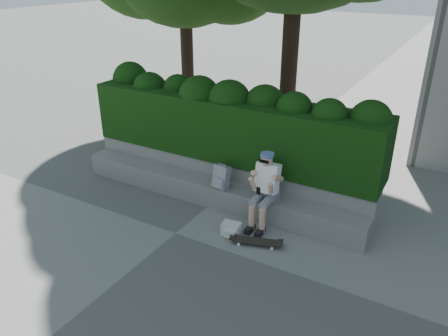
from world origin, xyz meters
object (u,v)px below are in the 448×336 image
Objects in this scene: person at (266,187)px; backpack_ground at (231,229)px; skateboard at (256,241)px; backpack_plaid at (221,177)px.

backpack_ground is at bearing -120.79° from person.
skateboard is (0.17, -0.67, -0.68)m from person.
backpack_ground is (-0.52, 0.08, 0.03)m from skateboard.
backpack_plaid reaches higher than skateboard.
person is at bearing 52.59° from backpack_ground.
backpack_plaid is at bearing 175.04° from person.
person is 0.97m from skateboard.
skateboard is 1.47m from backpack_plaid.
backpack_plaid is 1.06m from backpack_ground.
skateboard is at bearing -23.07° from backpack_plaid.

